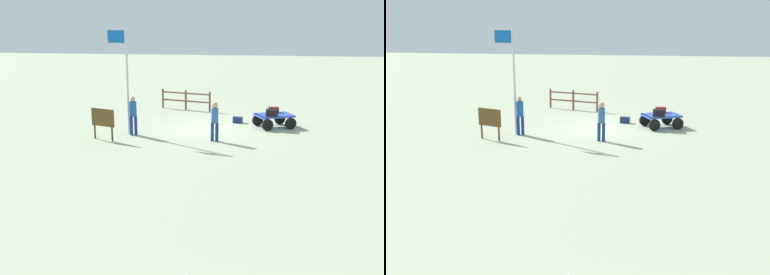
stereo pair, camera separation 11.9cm
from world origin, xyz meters
TOP-DOWN VIEW (x-y plane):
  - ground_plane at (0.00, 0.00)m, footprint 120.00×120.00m
  - luggage_cart at (-3.18, -0.85)m, footprint 2.16×1.94m
  - suitcase_olive at (-3.15, -1.35)m, footprint 0.54×0.42m
  - suitcase_maroon at (-3.08, -0.38)m, footprint 0.56×0.40m
  - suitcase_grey at (-1.36, -1.59)m, footprint 0.50×0.32m
  - worker_lead at (-0.68, 2.35)m, footprint 0.34×0.32m
  - worker_trailing at (3.11, 1.92)m, footprint 0.43×0.43m
  - flagpole at (3.48, 1.79)m, footprint 0.93×0.19m
  - signboard at (4.13, 3.03)m, footprint 1.16×0.41m
  - wooden_fence at (2.02, -4.81)m, footprint 3.14×0.88m

SIDE VIEW (x-z plane):
  - ground_plane at x=0.00m, z-range 0.00..0.00m
  - suitcase_grey at x=-1.36m, z-range 0.00..0.31m
  - luggage_cart at x=-3.18m, z-range 0.14..0.80m
  - wooden_fence at x=2.02m, z-range 0.08..1.25m
  - suitcase_olive at x=-3.15m, z-range 0.66..0.93m
  - suitcase_maroon at x=-3.08m, z-range 0.66..0.99m
  - signboard at x=4.13m, z-range 0.22..1.61m
  - worker_lead at x=-0.68m, z-range 0.13..1.85m
  - worker_trailing at x=3.11m, z-range 0.13..1.90m
  - flagpole at x=3.48m, z-range 0.45..5.23m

